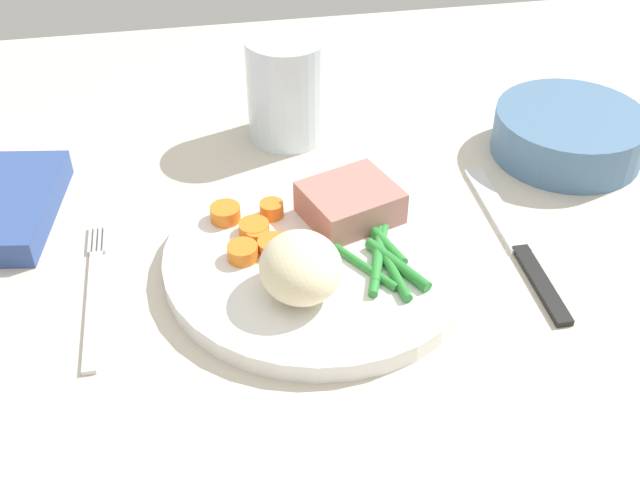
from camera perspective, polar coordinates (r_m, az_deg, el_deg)
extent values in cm
cube|color=beige|center=(65.85, 2.26, -0.46)|extent=(120.00, 90.00, 2.00)
cylinder|color=white|center=(61.87, 0.00, -1.30)|extent=(24.61, 24.61, 1.60)
cube|color=#B2756B|center=(64.03, 2.31, 2.76)|extent=(8.88, 8.32, 2.81)
ellipsoid|color=beige|center=(56.25, -1.41, -2.00)|extent=(6.03, 6.75, 4.62)
cylinder|color=orange|center=(62.85, -4.81, 0.78)|extent=(2.46, 2.46, 0.94)
cylinder|color=orange|center=(60.79, -1.90, -0.42)|extent=(2.49, 2.49, 1.27)
cylinder|color=orange|center=(60.50, -5.66, -0.89)|extent=(2.39, 2.39, 1.20)
cylinder|color=orange|center=(61.10, -3.43, -0.40)|extent=(2.44, 2.44, 0.99)
cylinder|color=orange|center=(64.54, -6.91, 1.95)|extent=(2.50, 2.50, 1.25)
cylinder|color=orange|center=(64.63, -3.54, 2.26)|extent=(1.97, 1.97, 1.27)
cylinder|color=orange|center=(62.36, -4.63, 0.41)|extent=(1.81, 1.81, 0.90)
cylinder|color=#2D8C38|center=(59.70, 2.92, -1.71)|extent=(4.66, 6.77, 0.64)
cylinder|color=#2D8C38|center=(61.61, 4.72, -0.18)|extent=(2.47, 5.58, 0.84)
cylinder|color=#2D8C38|center=(60.74, 4.22, -0.87)|extent=(2.76, 6.94, 0.77)
cylinder|color=#2D8C38|center=(59.65, 5.67, -1.79)|extent=(3.86, 6.24, 0.86)
cylinder|color=#2D8C38|center=(59.15, 5.32, -2.24)|extent=(1.40, 6.50, 0.75)
cylinder|color=#2D8C38|center=(60.18, 4.31, -1.33)|extent=(3.49, 8.04, 0.74)
cube|color=silver|center=(60.87, -16.20, -4.78)|extent=(1.00, 13.00, 0.40)
cube|color=silver|center=(67.27, -16.41, -0.01)|extent=(0.24, 3.60, 0.40)
cube|color=silver|center=(67.21, -16.07, 0.02)|extent=(0.24, 3.60, 0.40)
cube|color=silver|center=(67.15, -15.73, 0.06)|extent=(0.24, 3.60, 0.40)
cube|color=silver|center=(67.10, -15.40, 0.10)|extent=(0.24, 3.60, 0.40)
cube|color=black|center=(62.76, 15.81, -3.13)|extent=(1.30, 9.00, 0.64)
cube|color=silver|center=(69.71, 12.68, 2.26)|extent=(1.70, 12.00, 0.40)
cylinder|color=silver|center=(76.18, -2.42, 10.97)|extent=(7.73, 7.73, 10.19)
cylinder|color=silver|center=(77.12, -2.38, 9.67)|extent=(7.11, 7.11, 6.24)
cylinder|color=#4C7299|center=(78.15, 17.65, 7.39)|extent=(14.06, 14.06, 4.35)
cylinder|color=#4C8C42|center=(77.67, 17.78, 8.00)|extent=(11.95, 11.95, 2.39)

